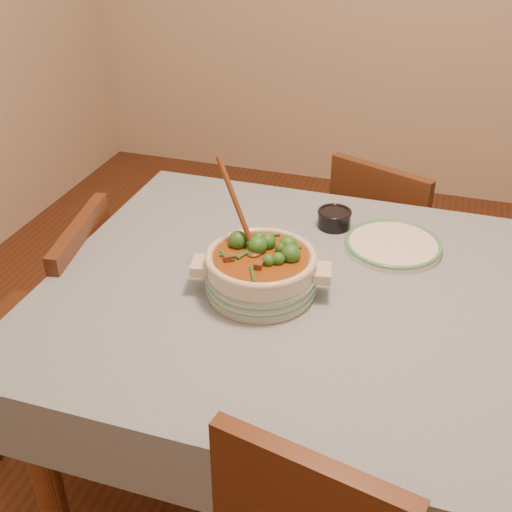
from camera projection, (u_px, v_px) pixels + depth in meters
The scene contains 7 objects.
floor at pixel (359, 508), 1.93m from camera, with size 4.50×4.50×0.00m, color #492514.
dining_table at pixel (383, 335), 1.58m from camera, with size 1.68×1.08×0.76m.
stew_casserole at pixel (261, 269), 1.54m from camera, with size 0.34×0.31×0.32m.
white_plate at pixel (393, 245), 1.74m from camera, with size 0.28×0.28×0.02m.
condiment_bowl at pixel (334, 218), 1.84m from camera, with size 0.11×0.11×0.05m.
chair_far at pixel (385, 245), 2.36m from camera, with size 0.48×0.48×0.79m.
chair_left at pixel (64, 322), 1.95m from camera, with size 0.44×0.44×0.81m.
Camera 1 is at (0.08, -1.27, 1.66)m, focal length 45.00 mm.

